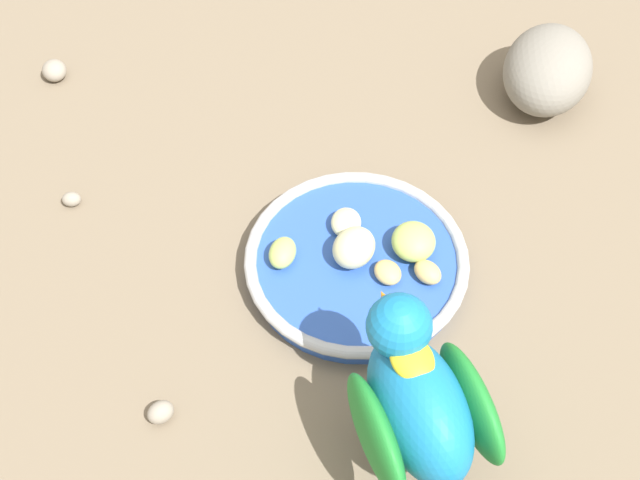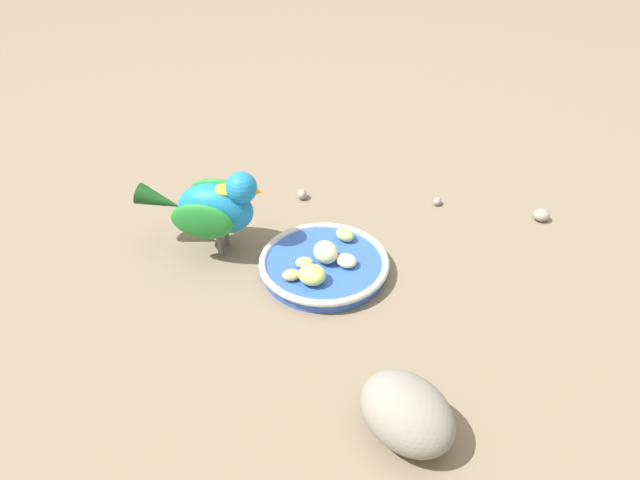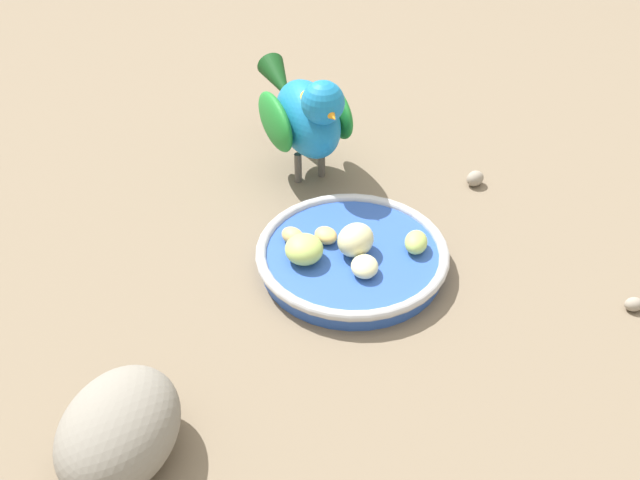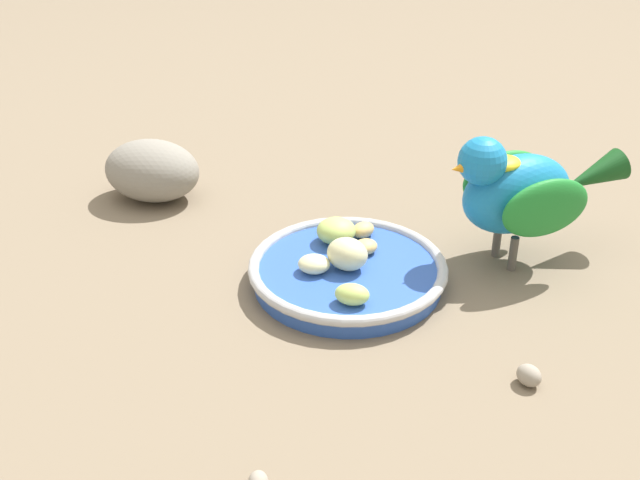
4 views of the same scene
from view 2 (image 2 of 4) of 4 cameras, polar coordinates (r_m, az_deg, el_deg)
ground_plane at (r=0.81m, az=-1.13°, el=-4.03°), size 4.00×4.00×0.00m
feeding_bowl at (r=0.81m, az=0.23°, el=-2.34°), size 0.19×0.19×0.02m
apple_piece_0 at (r=0.80m, az=-1.60°, el=-2.29°), size 0.03×0.03×0.01m
apple_piece_1 at (r=0.80m, az=0.56°, el=-1.22°), size 0.05×0.04×0.03m
apple_piece_2 at (r=0.77m, az=-2.81°, el=-3.59°), size 0.03×0.03×0.01m
apple_piece_3 at (r=0.85m, az=2.52°, el=0.55°), size 0.03×0.02×0.02m
apple_piece_4 at (r=0.77m, az=-0.79°, el=-3.50°), size 0.05×0.05×0.02m
apple_piece_5 at (r=0.80m, az=2.67°, el=-2.10°), size 0.03×0.03×0.02m
parrot at (r=0.83m, az=-10.68°, el=3.39°), size 0.17×0.15×0.14m
rock_large at (r=0.62m, az=8.68°, el=-16.73°), size 0.11×0.08×0.07m
pebble_0 at (r=0.97m, az=-1.82°, el=4.61°), size 0.03×0.03×0.02m
pebble_1 at (r=0.98m, az=11.67°, el=3.82°), size 0.02×0.02×0.01m
pebble_2 at (r=0.99m, az=21.32°, el=2.35°), size 0.03×0.03×0.02m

